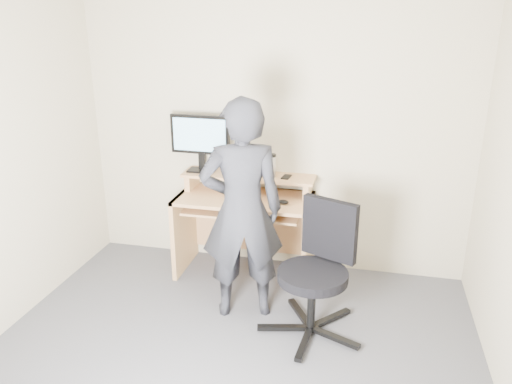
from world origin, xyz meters
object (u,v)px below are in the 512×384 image
at_px(desk, 247,215).
at_px(monitor, 200,138).
at_px(person, 242,211).
at_px(office_chair, 318,265).

bearing_deg(desk, monitor, 170.96).
bearing_deg(person, office_chair, 152.28).
height_order(monitor, office_chair, monitor).
bearing_deg(desk, person, -78.67).
xyz_separation_m(desk, office_chair, (0.74, -0.81, -0.01)).
xyz_separation_m(monitor, office_chair, (1.19, -0.88, -0.69)).
relative_size(desk, office_chair, 1.23).
height_order(desk, person, person).
bearing_deg(person, desk, -96.43).
distance_m(desk, office_chair, 1.10).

